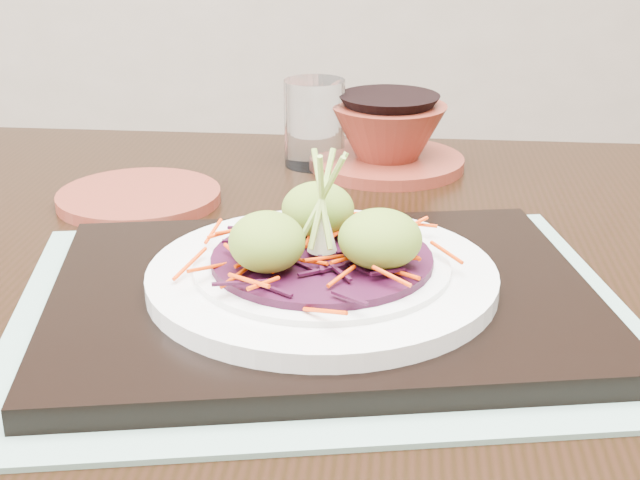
{
  "coord_description": "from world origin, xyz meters",
  "views": [
    {
      "loc": [
        -0.14,
        -0.53,
        1.06
      ],
      "look_at": [
        -0.1,
        0.04,
        0.82
      ],
      "focal_mm": 50.0,
      "sensor_mm": 36.0,
      "label": 1
    }
  ],
  "objects": [
    {
      "name": "terracotta_side_plate",
      "position": [
        -0.26,
        0.26,
        0.78
      ],
      "size": [
        0.18,
        0.18,
        0.01
      ],
      "primitive_type": "cylinder",
      "rotation": [
        0.0,
        0.0,
        -0.2
      ],
      "color": "maroon",
      "rests_on": "dining_table"
    },
    {
      "name": "placemat",
      "position": [
        -0.1,
        0.02,
        0.78
      ],
      "size": [
        0.43,
        0.34,
        0.0
      ],
      "primitive_type": "cube",
      "rotation": [
        0.0,
        0.0,
        0.03
      ],
      "color": "gray",
      "rests_on": "dining_table"
    },
    {
      "name": "water_glass",
      "position": [
        -0.09,
        0.36,
        0.82
      ],
      "size": [
        0.06,
        0.06,
        0.09
      ],
      "primitive_type": "cylinder",
      "rotation": [
        0.0,
        0.0,
        -0.01
      ],
      "color": "white",
      "rests_on": "dining_table"
    },
    {
      "name": "terracotta_bowl_set",
      "position": [
        -0.01,
        0.35,
        0.81
      ],
      "size": [
        0.19,
        0.19,
        0.07
      ],
      "rotation": [
        0.0,
        0.0,
        0.2
      ],
      "color": "maroon",
      "rests_on": "dining_table"
    },
    {
      "name": "cabbage_bed",
      "position": [
        -0.1,
        0.02,
        0.82
      ],
      "size": [
        0.15,
        0.15,
        0.01
      ],
      "primitive_type": "cylinder",
      "color": "#330A22",
      "rests_on": "white_plate"
    },
    {
      "name": "scallion_garnish",
      "position": [
        -0.1,
        0.02,
        0.86
      ],
      "size": [
        0.06,
        0.06,
        0.08
      ],
      "primitive_type": null,
      "color": "#8BAD45",
      "rests_on": "cabbage_bed"
    },
    {
      "name": "carrot_julienne",
      "position": [
        -0.1,
        0.02,
        0.83
      ],
      "size": [
        0.18,
        0.18,
        0.01
      ],
      "primitive_type": null,
      "color": "#DF3603",
      "rests_on": "cabbage_bed"
    },
    {
      "name": "white_plate",
      "position": [
        -0.1,
        0.02,
        0.81
      ],
      "size": [
        0.24,
        0.24,
        0.02
      ],
      "color": "silver",
      "rests_on": "serving_tray"
    },
    {
      "name": "guacamole_scoops",
      "position": [
        -0.1,
        0.02,
        0.84
      ],
      "size": [
        0.13,
        0.12,
        0.04
      ],
      "color": "#557723",
      "rests_on": "cabbage_bed"
    },
    {
      "name": "dining_table",
      "position": [
        -0.06,
        0.06,
        0.68
      ],
      "size": [
        1.37,
        1.02,
        0.78
      ],
      "rotation": [
        0.0,
        0.0,
        -0.16
      ],
      "color": "black",
      "rests_on": "ground"
    },
    {
      "name": "serving_tray",
      "position": [
        -0.1,
        0.02,
        0.79
      ],
      "size": [
        0.38,
        0.29,
        0.02
      ],
      "primitive_type": "cube",
      "rotation": [
        0.0,
        0.0,
        0.03
      ],
      "color": "black",
      "rests_on": "placemat"
    }
  ]
}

